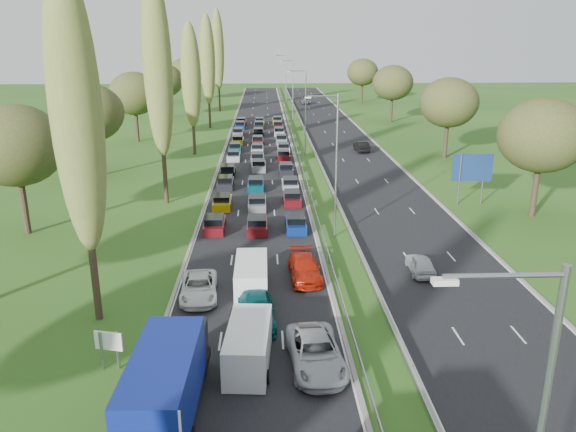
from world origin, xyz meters
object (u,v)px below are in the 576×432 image
object	(u,v)px
white_van_rear	(251,275)
direction_sign	(472,170)
near_car_2	(199,287)
info_sign	(109,345)
blue_lorry	(168,383)
white_van_front	(249,343)

from	to	relation	value
white_van_rear	direction_sign	world-z (taller)	direction_sign
near_car_2	info_sign	distance (m)	8.93
blue_lorry	white_van_front	xyz separation A→B (m)	(3.35, 4.63, -0.88)
near_car_2	blue_lorry	xyz separation A→B (m)	(0.09, -12.46, 1.27)
info_sign	white_van_rear	bearing A→B (deg)	52.05
white_van_rear	white_van_front	bearing A→B (deg)	-89.76
near_car_2	white_van_rear	size ratio (longest dim) A/B	0.95
direction_sign	white_van_rear	bearing A→B (deg)	-137.98
white_van_front	white_van_rear	distance (m)	8.72
near_car_2	blue_lorry	distance (m)	12.53
near_car_2	direction_sign	bearing A→B (deg)	34.85
near_car_2	white_van_front	distance (m)	8.56
blue_lorry	white_van_front	bearing A→B (deg)	56.01
white_van_rear	blue_lorry	bearing A→B (deg)	-103.89
blue_lorry	white_van_rear	xyz separation A→B (m)	(3.32, 13.35, -0.90)
near_car_2	info_sign	xyz separation A→B (m)	(-3.63, -8.13, 0.65)
info_sign	white_van_front	bearing A→B (deg)	2.48
blue_lorry	white_van_rear	size ratio (longest dim) A/B	1.71
info_sign	direction_sign	bearing A→B (deg)	44.83
near_car_2	white_van_front	size ratio (longest dim) A/B	0.94
blue_lorry	near_car_2	bearing A→B (deg)	92.27
blue_lorry	info_sign	distance (m)	5.74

